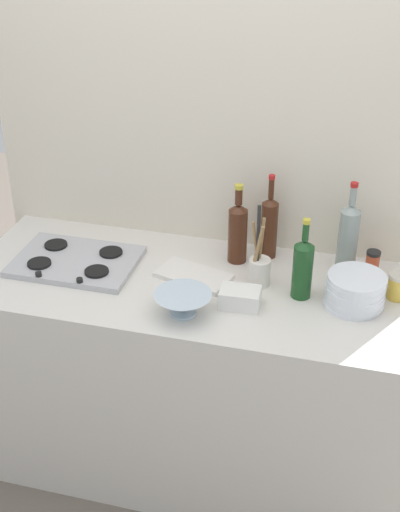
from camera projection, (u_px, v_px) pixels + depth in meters
ground_plane at (200, 456)px, 3.07m from camera, size 6.00×6.00×0.00m
counter_block at (200, 377)px, 2.85m from camera, size 1.80×0.70×0.90m
backsplash_panel at (224, 185)px, 2.82m from camera, size 1.90×0.06×2.28m
stovetop_hob at (76, 261)px, 2.74m from camera, size 0.47×0.33×0.04m
plate_stack at (355, 291)px, 2.47m from camera, size 0.21×0.21×0.12m
wine_bottle_leftmost at (348, 238)px, 2.62m from camera, size 0.08×0.08×0.37m
wine_bottle_mid_left at (303, 267)px, 2.49m from camera, size 0.07×0.07×0.31m
wine_bottle_mid_right at (238, 231)px, 2.70m from camera, size 0.07×0.07×0.33m
wine_bottle_rightmost at (269, 226)px, 2.73m from camera, size 0.07×0.07×0.35m
mixing_bowl at (183, 303)px, 2.43m from camera, size 0.20×0.20×0.08m
butter_dish at (240, 298)px, 2.48m from camera, size 0.15×0.11×0.07m
utensil_crock at (259, 268)px, 2.58m from camera, size 0.08×0.08×0.31m
condiment_jar_front at (372, 264)px, 2.64m from camera, size 0.05×0.05×0.11m
condiment_jar_rear at (398, 286)px, 2.51m from camera, size 0.08×0.08×0.10m
cutting_board at (194, 276)px, 2.65m from camera, size 0.31×0.22×0.02m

